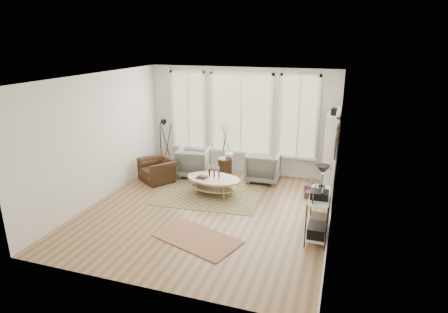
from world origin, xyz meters
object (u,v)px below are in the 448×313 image
(armchair_left, at_px, (194,162))
(side_table, at_px, (225,151))
(low_shelf, at_px, (319,211))
(accent_chair, at_px, (158,170))
(coffee_table, at_px, (213,181))
(bookcase, at_px, (331,152))
(armchair_right, at_px, (263,167))

(armchair_left, distance_m, side_table, 0.96)
(low_shelf, distance_m, accent_chair, 4.57)
(coffee_table, bearing_deg, side_table, 93.02)
(low_shelf, distance_m, side_table, 3.53)
(low_shelf, bearing_deg, armchair_left, 146.94)
(low_shelf, height_order, side_table, side_table)
(bookcase, xyz_separation_m, armchair_left, (-3.57, -0.24, -0.57))
(side_table, bearing_deg, armchair_left, -176.20)
(coffee_table, distance_m, side_table, 1.20)
(armchair_right, relative_size, accent_chair, 0.96)
(coffee_table, xyz_separation_m, armchair_right, (0.96, 1.25, 0.06))
(bookcase, bearing_deg, armchair_right, -178.47)
(bookcase, relative_size, accent_chair, 2.28)
(coffee_table, distance_m, accent_chair, 1.75)
(low_shelf, height_order, armchair_left, low_shelf)
(bookcase, bearing_deg, armchair_left, -176.23)
(low_shelf, height_order, accent_chair, low_shelf)
(armchair_left, bearing_deg, coffee_table, 122.31)
(accent_chair, bearing_deg, coffee_table, 21.63)
(bookcase, xyz_separation_m, accent_chair, (-4.32, -0.88, -0.66))
(bookcase, distance_m, low_shelf, 2.56)
(armchair_left, distance_m, armchair_right, 1.91)
(coffee_table, xyz_separation_m, accent_chair, (-1.70, 0.41, -0.04))
(bookcase, relative_size, coffee_table, 1.45)
(low_shelf, bearing_deg, side_table, 138.22)
(armchair_left, xyz_separation_m, armchair_right, (1.90, 0.19, 0.01))
(coffee_table, distance_m, armchair_left, 1.42)
(low_shelf, bearing_deg, armchair_right, 123.01)
(armchair_left, distance_m, accent_chair, 0.99)
(low_shelf, height_order, armchair_right, low_shelf)
(armchair_left, height_order, accent_chair, armchair_left)
(low_shelf, xyz_separation_m, accent_chair, (-4.26, 1.64, -0.22))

